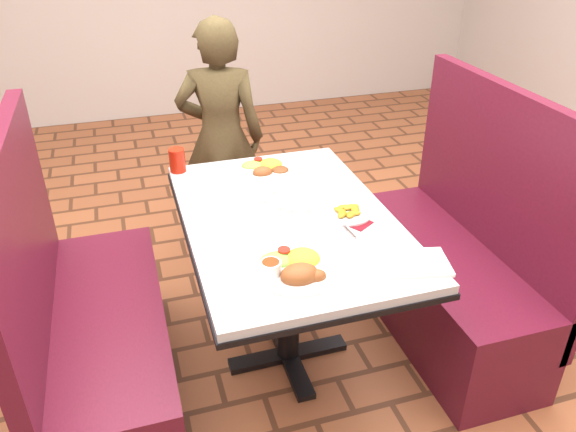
% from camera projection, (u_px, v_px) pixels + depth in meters
% --- Properties ---
extents(dining_table, '(0.81, 1.21, 0.75)m').
position_uv_depth(dining_table, '(288.00, 237.00, 2.27)').
color(dining_table, silver).
rests_on(dining_table, ground).
extents(booth_bench_left, '(0.47, 1.20, 1.17)m').
position_uv_depth(booth_bench_left, '(96.00, 337.00, 2.22)').
color(booth_bench_left, maroon).
rests_on(booth_bench_left, ground).
extents(booth_bench_right, '(0.47, 1.20, 1.17)m').
position_uv_depth(booth_bench_right, '(450.00, 269.00, 2.63)').
color(booth_bench_right, maroon).
rests_on(booth_bench_right, ground).
extents(diner_person, '(0.55, 0.44, 1.33)m').
position_uv_depth(diner_person, '(221.00, 138.00, 3.15)').
color(diner_person, brown).
rests_on(diner_person, ground).
extents(near_dinner_plate, '(0.30, 0.30, 0.09)m').
position_uv_depth(near_dinner_plate, '(296.00, 264.00, 1.87)').
color(near_dinner_plate, white).
rests_on(near_dinner_plate, dining_table).
extents(far_dinner_plate, '(0.27, 0.27, 0.07)m').
position_uv_depth(far_dinner_plate, '(266.00, 166.00, 2.57)').
color(far_dinner_plate, white).
rests_on(far_dinner_plate, dining_table).
extents(plantain_plate, '(0.18, 0.18, 0.03)m').
position_uv_depth(plantain_plate, '(348.00, 213.00, 2.22)').
color(plantain_plate, white).
rests_on(plantain_plate, dining_table).
extents(maroon_napkin, '(0.13, 0.13, 0.00)m').
position_uv_depth(maroon_napkin, '(358.00, 223.00, 2.17)').
color(maroon_napkin, maroon).
rests_on(maroon_napkin, dining_table).
extents(spoon_utensil, '(0.02, 0.14, 0.00)m').
position_uv_depth(spoon_utensil, '(347.00, 229.00, 2.12)').
color(spoon_utensil, silver).
rests_on(spoon_utensil, dining_table).
extents(red_tumbler, '(0.07, 0.07, 0.11)m').
position_uv_depth(red_tumbler, '(177.00, 160.00, 2.55)').
color(red_tumbler, '#B21C0B').
rests_on(red_tumbler, dining_table).
extents(paper_napkin, '(0.25, 0.21, 0.01)m').
position_uv_depth(paper_napkin, '(416.00, 263.00, 1.92)').
color(paper_napkin, white).
rests_on(paper_napkin, dining_table).
extents(knife_utensil, '(0.02, 0.17, 0.00)m').
position_uv_depth(knife_utensil, '(290.00, 270.00, 1.88)').
color(knife_utensil, silver).
rests_on(knife_utensil, dining_table).
extents(fork_utensil, '(0.08, 0.15, 0.00)m').
position_uv_depth(fork_utensil, '(280.00, 273.00, 1.87)').
color(fork_utensil, silver).
rests_on(fork_utensil, dining_table).
extents(lettuce_shreds, '(0.28, 0.32, 0.00)m').
position_uv_depth(lettuce_shreds, '(293.00, 207.00, 2.28)').
color(lettuce_shreds, '#88C34E').
rests_on(lettuce_shreds, dining_table).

